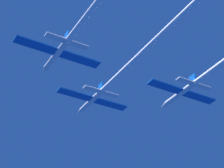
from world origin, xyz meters
The scene contains 3 objects.
jet_lead centered at (-0.70, -15.51, 0.66)m, with size 20.46×56.56×3.39m.
jet_left_wing centered at (-18.02, -32.61, -0.46)m, with size 20.46×58.14×3.39m.
jet_right_wing centered at (16.86, -32.21, -0.40)m, with size 20.46×57.14×3.39m.
Camera 1 is at (-46.29, -91.78, -58.62)m, focal length 69.36 mm.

